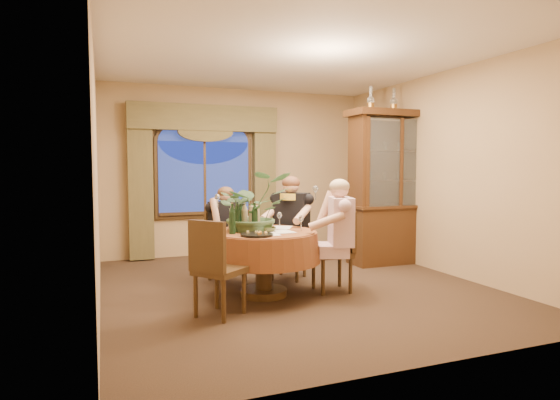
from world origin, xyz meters
name	(u,v)px	position (x,y,z in m)	size (l,w,h in m)	color
floor	(294,287)	(0.00, 0.00, 0.00)	(5.00, 5.00, 0.00)	black
wall_back	(238,172)	(0.00, 2.50, 1.40)	(4.50, 4.50, 0.00)	#A18359
wall_right	(444,173)	(2.25, 0.00, 1.40)	(5.00, 5.00, 0.00)	#A18359
ceiling	(295,57)	(0.00, 0.00, 2.80)	(5.00, 5.00, 0.00)	white
window	(205,178)	(-0.60, 2.43, 1.30)	(1.62, 0.10, 1.32)	navy
arched_transom	(204,131)	(-0.60, 2.43, 2.08)	(1.60, 0.06, 0.44)	navy
drapery_left	(141,186)	(-1.63, 2.38, 1.18)	(0.38, 0.14, 2.32)	brown
drapery_right	(264,184)	(0.43, 2.38, 1.18)	(0.38, 0.14, 2.32)	brown
swag_valance	(205,118)	(-0.60, 2.35, 2.28)	(2.45, 0.16, 0.42)	brown
dining_table	(264,263)	(-0.49, -0.25, 0.38)	(1.30, 1.30, 0.75)	maroon
china_cabinet	(392,187)	(1.98, 0.82, 1.17)	(1.44, 0.57, 2.33)	#321B0D
oil_lamp_left	(371,98)	(1.57, 0.82, 2.50)	(0.11, 0.11, 0.34)	#A5722D
oil_lamp_center	(394,100)	(1.98, 0.82, 2.50)	(0.11, 0.11, 0.34)	#A5722D
oil_lamp_right	(416,101)	(2.38, 0.82, 2.50)	(0.11, 0.11, 0.34)	#A5722D
chair_right	(332,251)	(0.34, -0.34, 0.48)	(0.42, 0.42, 0.96)	black
chair_back_right	(289,243)	(0.09, 0.42, 0.48)	(0.42, 0.42, 0.96)	black
chair_back	(227,244)	(-0.70, 0.59, 0.48)	(0.42, 0.42, 0.96)	black
chair_front_left	(220,268)	(-1.13, -0.78, 0.48)	(0.42, 0.42, 0.96)	black
person_pink	(341,237)	(0.36, -0.52, 0.67)	(0.48, 0.44, 1.35)	#CFA8B1
person_back	(225,234)	(-0.72, 0.61, 0.62)	(0.44, 0.40, 1.23)	black
person_scarf	(292,228)	(0.09, 0.31, 0.68)	(0.49, 0.45, 1.37)	black
stoneware_vase	(254,218)	(-0.56, -0.14, 0.89)	(0.15, 0.15, 0.28)	tan
centerpiece_plant	(253,181)	(-0.56, -0.10, 1.32)	(0.86, 0.96, 0.75)	#3C5D39
olive_bowl	(269,229)	(-0.45, -0.33, 0.78)	(0.16, 0.16, 0.05)	#4A5027
cheese_platter	(257,235)	(-0.68, -0.59, 0.76)	(0.35, 0.35, 0.02)	black
wine_bottle_0	(255,218)	(-0.61, -0.31, 0.92)	(0.07, 0.07, 0.33)	black
wine_bottle_1	(240,216)	(-0.72, -0.09, 0.92)	(0.07, 0.07, 0.33)	black
wine_bottle_2	(237,218)	(-0.80, -0.24, 0.92)	(0.07, 0.07, 0.33)	black
wine_bottle_3	(232,219)	(-0.88, -0.34, 0.92)	(0.07, 0.07, 0.33)	black
wine_bottle_4	(232,217)	(-0.83, -0.17, 0.92)	(0.07, 0.07, 0.33)	tan
wine_bottle_5	(245,217)	(-0.70, -0.21, 0.92)	(0.07, 0.07, 0.33)	tan
tasting_paper_0	(283,231)	(-0.31, -0.39, 0.75)	(0.21, 0.30, 0.00)	white
tasting_paper_1	(282,228)	(-0.19, -0.07, 0.75)	(0.21, 0.30, 0.00)	white
tasting_paper_2	(269,234)	(-0.52, -0.53, 0.75)	(0.21, 0.30, 0.00)	white
wine_glass_person_pink	(301,223)	(-0.08, -0.38, 0.84)	(0.07, 0.07, 0.18)	silver
wine_glass_person_back	(244,220)	(-0.60, 0.16, 0.84)	(0.07, 0.07, 0.18)	silver
wine_glass_person_scarf	(279,219)	(-0.18, 0.05, 0.84)	(0.07, 0.07, 0.18)	silver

